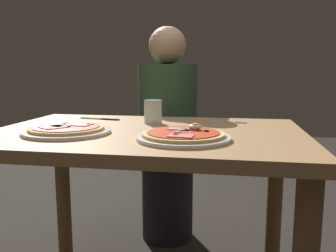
{
  "coord_description": "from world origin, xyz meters",
  "views": [
    {
      "loc": [
        0.3,
        -1.26,
        0.95
      ],
      "look_at": [
        0.09,
        -0.08,
        0.76
      ],
      "focal_mm": 37.95,
      "sensor_mm": 36.0,
      "label": 1
    }
  ],
  "objects_px": {
    "water_glass_near": "(153,113)",
    "pizza_across_left": "(67,130)",
    "diner_person": "(167,141)",
    "fork": "(225,122)",
    "knife": "(102,119)",
    "pizza_foreground": "(183,136)",
    "dining_table": "(147,162)"
  },
  "relations": [
    {
      "from": "water_glass_near",
      "to": "pizza_across_left",
      "type": "bearing_deg",
      "value": -131.99
    },
    {
      "from": "water_glass_near",
      "to": "diner_person",
      "type": "height_order",
      "value": "diner_person"
    },
    {
      "from": "fork",
      "to": "knife",
      "type": "height_order",
      "value": "knife"
    },
    {
      "from": "water_glass_near",
      "to": "knife",
      "type": "xyz_separation_m",
      "value": [
        -0.25,
        0.08,
        -0.04
      ]
    },
    {
      "from": "pizza_foreground",
      "to": "diner_person",
      "type": "distance_m",
      "value": 0.84
    },
    {
      "from": "pizza_foreground",
      "to": "diner_person",
      "type": "relative_size",
      "value": 0.26
    },
    {
      "from": "water_glass_near",
      "to": "fork",
      "type": "height_order",
      "value": "water_glass_near"
    },
    {
      "from": "water_glass_near",
      "to": "diner_person",
      "type": "xyz_separation_m",
      "value": [
        -0.02,
        0.48,
        -0.21
      ]
    },
    {
      "from": "pizza_foreground",
      "to": "diner_person",
      "type": "bearing_deg",
      "value": 103.49
    },
    {
      "from": "water_glass_near",
      "to": "pizza_foreground",
      "type": "bearing_deg",
      "value": -62.24
    },
    {
      "from": "dining_table",
      "to": "water_glass_near",
      "type": "xyz_separation_m",
      "value": [
        -0.01,
        0.17,
        0.16
      ]
    },
    {
      "from": "knife",
      "to": "diner_person",
      "type": "height_order",
      "value": "diner_person"
    },
    {
      "from": "fork",
      "to": "diner_person",
      "type": "height_order",
      "value": "diner_person"
    },
    {
      "from": "pizza_foreground",
      "to": "knife",
      "type": "height_order",
      "value": "pizza_foreground"
    },
    {
      "from": "knife",
      "to": "diner_person",
      "type": "relative_size",
      "value": 0.17
    },
    {
      "from": "pizza_across_left",
      "to": "fork",
      "type": "relative_size",
      "value": 1.97
    },
    {
      "from": "knife",
      "to": "dining_table",
      "type": "bearing_deg",
      "value": -43.03
    },
    {
      "from": "pizza_foreground",
      "to": "knife",
      "type": "xyz_separation_m",
      "value": [
        -0.42,
        0.4,
        -0.01
      ]
    },
    {
      "from": "fork",
      "to": "diner_person",
      "type": "relative_size",
      "value": 0.13
    },
    {
      "from": "pizza_foreground",
      "to": "knife",
      "type": "bearing_deg",
      "value": 136.55
    },
    {
      "from": "pizza_foreground",
      "to": "water_glass_near",
      "type": "height_order",
      "value": "water_glass_near"
    },
    {
      "from": "knife",
      "to": "water_glass_near",
      "type": "bearing_deg",
      "value": -16.94
    },
    {
      "from": "water_glass_near",
      "to": "fork",
      "type": "xyz_separation_m",
      "value": [
        0.29,
        0.09,
        -0.04
      ]
    },
    {
      "from": "pizza_across_left",
      "to": "knife",
      "type": "distance_m",
      "value": 0.35
    },
    {
      "from": "pizza_foreground",
      "to": "fork",
      "type": "bearing_deg",
      "value": 73.0
    },
    {
      "from": "water_glass_near",
      "to": "knife",
      "type": "distance_m",
      "value": 0.26
    },
    {
      "from": "dining_table",
      "to": "pizza_foreground",
      "type": "relative_size",
      "value": 3.74
    },
    {
      "from": "pizza_foreground",
      "to": "water_glass_near",
      "type": "distance_m",
      "value": 0.36
    },
    {
      "from": "pizza_across_left",
      "to": "knife",
      "type": "relative_size",
      "value": 1.58
    },
    {
      "from": "pizza_across_left",
      "to": "knife",
      "type": "height_order",
      "value": "pizza_across_left"
    },
    {
      "from": "water_glass_near",
      "to": "fork",
      "type": "relative_size",
      "value": 0.62
    },
    {
      "from": "pizza_foreground",
      "to": "diner_person",
      "type": "height_order",
      "value": "diner_person"
    }
  ]
}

